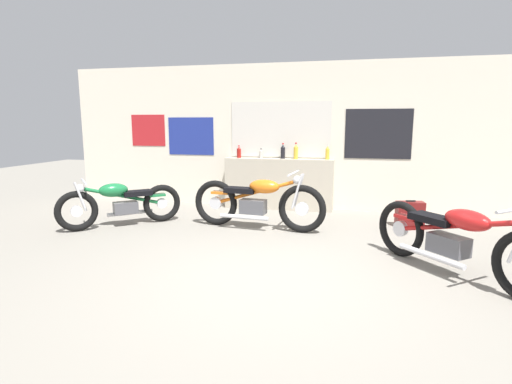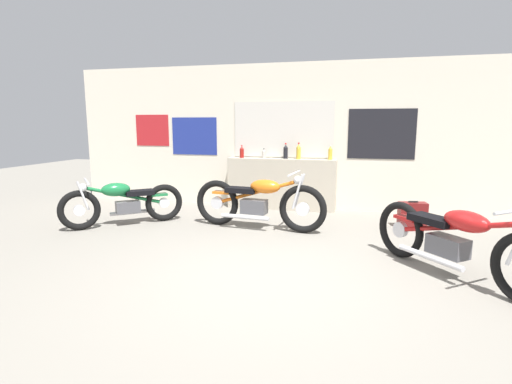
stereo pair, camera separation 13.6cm
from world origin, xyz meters
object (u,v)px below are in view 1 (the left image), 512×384
Objects in this scene: bottle_rightmost at (327,153)px; motorcycle_orange at (257,202)px; bottle_leftmost at (239,152)px; bottle_left_center at (261,154)px; hard_case_darkred at (410,214)px; bottle_center at (283,152)px; motorcycle_red at (455,238)px; motorcycle_green at (121,203)px; bottle_right_center at (296,152)px.

motorcycle_orange is at bearing -122.47° from bottle_rightmost.
bottle_left_center is (0.44, 0.05, -0.03)m from bottle_leftmost.
hard_case_darkred is at bearing -15.21° from bottle_leftmost.
bottle_rightmost is at bearing -1.91° from bottle_left_center.
bottle_center is at bearing 84.79° from motorcycle_orange.
bottle_center is (0.44, -0.03, 0.05)m from bottle_left_center.
bottle_leftmost is 1.84m from motorcycle_orange.
motorcycle_orange is (-0.99, -1.56, -0.68)m from bottle_rightmost.
motorcycle_green is at bearing 166.89° from motorcycle_red.
motorcycle_red is 2.18m from hard_case_darkred.
hard_case_darkred is at bearing 94.22° from motorcycle_red.
motorcycle_orange is at bearing -104.64° from bottle_right_center.
bottle_center is 0.95× the size of bottle_right_center.
motorcycle_red is at bearing -54.24° from bottle_right_center.
motorcycle_green is at bearing -149.08° from bottle_rightmost.
bottle_left_center is 0.44m from bottle_center.
bottle_right_center is (1.13, -0.02, 0.03)m from bottle_leftmost.
bottle_leftmost is 3.36m from hard_case_darkred.
bottle_left_center is 2.81m from motorcycle_green.
bottle_rightmost is 1.87m from hard_case_darkred.
bottle_left_center is at bearing 132.94° from motorcycle_red.
hard_case_darkred is (2.39, 0.70, -0.23)m from motorcycle_orange.
bottle_leftmost reaches higher than motorcycle_red.
motorcycle_red is (3.28, -3.01, -0.67)m from bottle_leftmost.
bottle_rightmost is at bearing 0.17° from bottle_leftmost.
bottle_rightmost reaches higher than motorcycle_orange.
bottle_leftmost is 1.13m from bottle_right_center.
bottle_rightmost is (0.59, 0.03, -0.02)m from bottle_right_center.
bottle_rightmost reaches higher than motorcycle_red.
motorcycle_orange is 1.42× the size of motorcycle_green.
motorcycle_red is 1.15× the size of motorcycle_green.
bottle_rightmost is 0.60× the size of hard_case_darkred.
bottle_left_center is 2.96m from hard_case_darkred.
motorcycle_green is (-1.90, -1.95, -0.69)m from bottle_left_center.
bottle_left_center is 1.75m from motorcycle_orange.
bottle_left_center reaches higher than motorcycle_orange.
motorcycle_orange is (-0.40, -1.53, -0.69)m from bottle_right_center.
bottle_center is 0.19× the size of motorcycle_green.
bottle_rightmost reaches higher than bottle_leftmost.
bottle_center is 0.17× the size of motorcycle_red.
bottle_center is 1.72m from motorcycle_orange.
bottle_right_center is at bearing -177.38° from bottle_rightmost.
bottle_rightmost is 0.13× the size of motorcycle_orange.
bottle_leftmost is 0.82× the size of bottle_center.
bottle_leftmost is at bearing 164.79° from hard_case_darkred.
motorcycle_orange is 2.50m from hard_case_darkred.
bottle_leftmost reaches higher than motorcycle_green.
bottle_rightmost is at bearing 30.92° from motorcycle_green.
bottle_right_center reaches higher than bottle_center.
bottle_center is 2.58m from hard_case_darkred.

